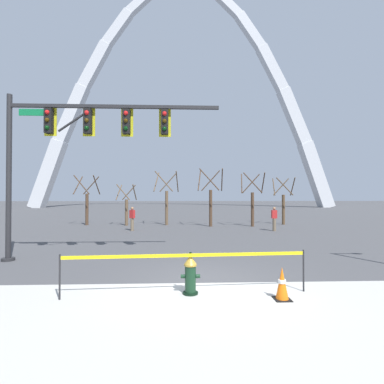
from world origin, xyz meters
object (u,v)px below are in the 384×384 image
object	(u,v)px
fire_hydrant	(190,274)
monument_arch	(184,105)
pedestrian_standing_center	(274,219)
traffic_cone_by_hydrant	(282,284)
traffic_signal_gantry	(76,139)
pedestrian_walking_left	(132,218)

from	to	relation	value
fire_hydrant	monument_arch	size ratio (longest dim) A/B	0.02
pedestrian_standing_center	monument_arch	bearing A→B (deg)	98.35
traffic_cone_by_hydrant	monument_arch	distance (m)	54.02
fire_hydrant	pedestrian_standing_center	size ratio (longest dim) A/B	0.62
monument_arch	traffic_signal_gantry	bearing A→B (deg)	-95.51
fire_hydrant	traffic_signal_gantry	size ratio (longest dim) A/B	0.13
traffic_signal_gantry	monument_arch	size ratio (longest dim) A/B	0.13
fire_hydrant	monument_arch	bearing A→B (deg)	89.57
monument_arch	pedestrian_walking_left	distance (m)	42.48
fire_hydrant	traffic_cone_by_hydrant	distance (m)	2.09
fire_hydrant	traffic_cone_by_hydrant	xyz separation A→B (m)	(2.04, -0.45, -0.11)
monument_arch	pedestrian_standing_center	distance (m)	43.14
traffic_cone_by_hydrant	monument_arch	size ratio (longest dim) A/B	0.01
traffic_cone_by_hydrant	pedestrian_standing_center	bearing A→B (deg)	72.22
fire_hydrant	monument_arch	xyz separation A→B (m)	(0.37, 49.54, 20.28)
fire_hydrant	traffic_cone_by_hydrant	world-z (taller)	fire_hydrant
traffic_cone_by_hydrant	traffic_signal_gantry	distance (m)	8.39
pedestrian_walking_left	monument_arch	bearing A→B (deg)	84.07
traffic_cone_by_hydrant	monument_arch	xyz separation A→B (m)	(-1.66, 50.00, 20.38)
monument_arch	traffic_cone_by_hydrant	bearing A→B (deg)	-88.09
fire_hydrant	pedestrian_walking_left	distance (m)	12.72
traffic_cone_by_hydrant	monument_arch	bearing A→B (deg)	91.91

